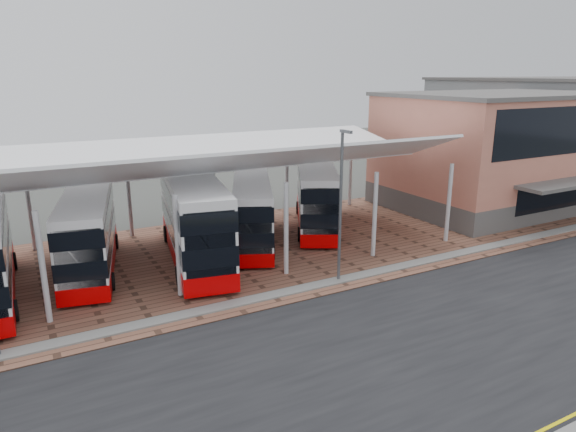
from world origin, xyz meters
The scene contains 12 objects.
ground centered at (0.00, 0.00, 0.00)m, with size 140.00×140.00×0.00m, color #40423E.
road centered at (0.00, -1.00, 0.01)m, with size 120.00×14.00×0.02m, color black.
forecourt centered at (2.00, 13.00, 0.03)m, with size 72.00×16.00×0.06m, color brown.
north_kerb centered at (0.00, 6.20, 0.07)m, with size 120.00×0.80×0.14m, color slate.
canopy centered at (-6.00, 13.94, 5.80)m, with size 37.00×11.63×7.07m.
terminal centered at (23.00, 13.92, 4.66)m, with size 18.40×14.40×9.25m.
warehouse centered at (48.00, 24.00, 5.15)m, with size 30.50×20.50×10.25m.
lamp_east centered at (2.00, 6.27, 4.36)m, with size 0.16×0.90×8.07m.
bus_2 centered at (-9.35, 14.19, 2.20)m, with size 4.56×10.74×4.31m.
bus_3 centered at (-3.67, 13.06, 2.52)m, with size 4.95×12.31×4.95m.
bus_4 centered at (0.58, 14.19, 2.12)m, with size 6.18×10.13×4.14m.
bus_5 centered at (6.16, 15.40, 2.27)m, with size 7.35×10.68×4.45m.
Camera 1 is at (-12.57, -14.85, 10.78)m, focal length 32.00 mm.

